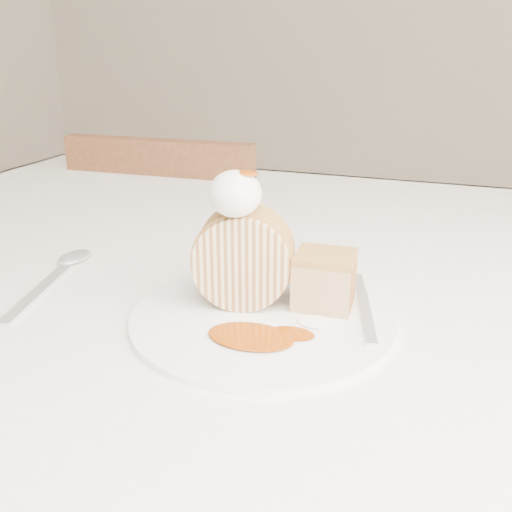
% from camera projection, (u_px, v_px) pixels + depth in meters
% --- Properties ---
extents(table, '(1.40, 0.90, 0.75)m').
position_uv_depth(table, '(312.00, 325.00, 0.71)').
color(table, silver).
rests_on(table, ground).
extents(chair_far, '(0.40, 0.40, 0.82)m').
position_uv_depth(chair_far, '(185.00, 288.00, 1.29)').
color(chair_far, brown).
rests_on(chair_far, ground).
extents(plate, '(0.26, 0.26, 0.01)m').
position_uv_depth(plate, '(263.00, 317.00, 0.53)').
color(plate, white).
rests_on(plate, table).
extents(roulade_slice, '(0.10, 0.07, 0.09)m').
position_uv_depth(roulade_slice, '(243.00, 258.00, 0.54)').
color(roulade_slice, beige).
rests_on(roulade_slice, plate).
extents(cake_chunk, '(0.06, 0.05, 0.05)m').
position_uv_depth(cake_chunk, '(324.00, 283.00, 0.54)').
color(cake_chunk, '#A7763F').
rests_on(cake_chunk, plate).
extents(whipped_cream, '(0.05, 0.05, 0.04)m').
position_uv_depth(whipped_cream, '(235.00, 194.00, 0.50)').
color(whipped_cream, white).
rests_on(whipped_cream, roulade_slice).
extents(caramel_drizzle, '(0.02, 0.02, 0.01)m').
position_uv_depth(caramel_drizzle, '(245.00, 167.00, 0.49)').
color(caramel_drizzle, '#8D3705').
rests_on(caramel_drizzle, whipped_cream).
extents(caramel_pool, '(0.08, 0.05, 0.00)m').
position_uv_depth(caramel_pool, '(251.00, 336.00, 0.49)').
color(caramel_pool, '#8D3705').
rests_on(caramel_pool, plate).
extents(fork, '(0.06, 0.15, 0.00)m').
position_uv_depth(fork, '(367.00, 316.00, 0.52)').
color(fork, silver).
rests_on(fork, plate).
extents(spoon, '(0.07, 0.18, 0.00)m').
position_uv_depth(spoon, '(39.00, 292.00, 0.59)').
color(spoon, silver).
rests_on(spoon, table).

